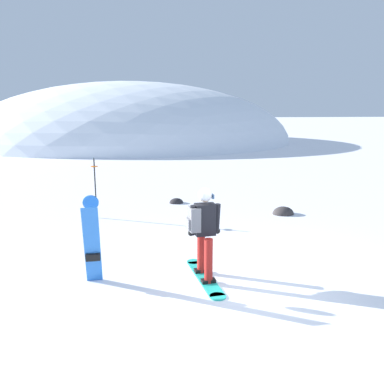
# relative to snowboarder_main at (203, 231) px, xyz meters

# --- Properties ---
(ground_plane) EXTENTS (300.00, 300.00, 0.00)m
(ground_plane) POSITION_rel_snowboarder_main_xyz_m (0.56, -0.64, -0.92)
(ground_plane) COLOR white
(ridge_peak_main) EXTENTS (30.57, 27.51, 11.39)m
(ridge_peak_main) POSITION_rel_snowboarder_main_xyz_m (-0.24, 32.26, -0.92)
(ridge_peak_main) COLOR white
(ridge_peak_main) RESTS_ON ground
(snowboarder_main) EXTENTS (0.64, 1.84, 1.71)m
(snowboarder_main) POSITION_rel_snowboarder_main_xyz_m (0.00, 0.00, 0.00)
(snowboarder_main) COLOR #23B7A3
(snowboarder_main) RESTS_ON ground
(spare_snowboard) EXTENTS (0.28, 0.45, 1.61)m
(spare_snowboard) POSITION_rel_snowboarder_main_xyz_m (-1.97, 0.12, -0.10)
(spare_snowboard) COLOR blue
(spare_snowboard) RESTS_ON ground
(piste_marker_near) EXTENTS (0.20, 0.20, 1.76)m
(piste_marker_near) POSITION_rel_snowboarder_main_xyz_m (-2.16, 4.60, 0.09)
(piste_marker_near) COLOR black
(piste_marker_near) RESTS_ON ground
(rock_dark) EXTENTS (0.65, 0.55, 0.45)m
(rock_dark) POSITION_rel_snowboarder_main_xyz_m (3.32, 4.01, -0.92)
(rock_dark) COLOR #383333
(rock_dark) RESTS_ON ground
(rock_mid) EXTENTS (0.47, 0.40, 0.33)m
(rock_mid) POSITION_rel_snowboarder_main_xyz_m (0.36, 5.98, -0.92)
(rock_mid) COLOR #282628
(rock_mid) RESTS_ON ground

